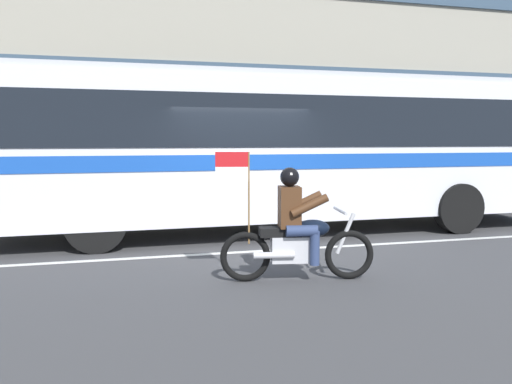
{
  "coord_description": "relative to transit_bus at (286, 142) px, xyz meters",
  "views": [
    {
      "loc": [
        -2.11,
        -9.0,
        1.94
      ],
      "look_at": [
        0.08,
        -0.71,
        1.05
      ],
      "focal_mm": 35.67,
      "sensor_mm": 36.0,
      "label": 1
    }
  ],
  "objects": [
    {
      "name": "office_building_facade",
      "position": [
        -1.24,
        6.19,
        3.32
      ],
      "size": [
        28.0,
        0.89,
        10.38
      ],
      "color": "gray",
      "rests_on": "ground_plane"
    },
    {
      "name": "transit_bus",
      "position": [
        0.0,
        0.0,
        0.0
      ],
      "size": [
        12.34,
        2.78,
        3.22
      ],
      "color": "silver",
      "rests_on": "ground_plane"
    },
    {
      "name": "sidewalk_curb",
      "position": [
        -1.24,
        3.91,
        -1.81
      ],
      "size": [
        28.0,
        3.8,
        0.15
      ],
      "primitive_type": "cube",
      "color": "#A39E93",
      "rests_on": "ground_plane"
    },
    {
      "name": "lane_center_stripe",
      "position": [
        -1.24,
        -1.79,
        -1.88
      ],
      "size": [
        26.6,
        0.14,
        0.01
      ],
      "primitive_type": "cube",
      "color": "silver",
      "rests_on": "ground_plane"
    },
    {
      "name": "motorcycle_with_rider",
      "position": [
        -1.06,
        -3.69,
        -1.22
      ],
      "size": [
        2.17,
        0.7,
        1.78
      ],
      "color": "black",
      "rests_on": "ground_plane"
    },
    {
      "name": "ground_plane",
      "position": [
        -1.24,
        -1.19,
        -1.88
      ],
      "size": [
        60.0,
        60.0,
        0.0
      ],
      "primitive_type": "plane",
      "color": "#3D3D3F"
    }
  ]
}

